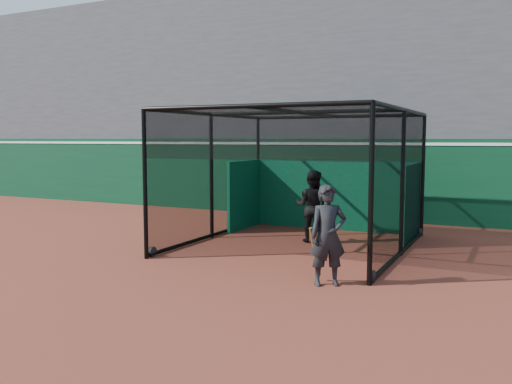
% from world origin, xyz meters
% --- Properties ---
extents(ground, '(120.00, 120.00, 0.00)m').
position_xyz_m(ground, '(0.00, 0.00, 0.00)').
color(ground, brown).
rests_on(ground, ground).
extents(outfield_wall, '(50.00, 0.50, 2.50)m').
position_xyz_m(outfield_wall, '(0.00, 8.50, 1.29)').
color(outfield_wall, '#0A391F').
rests_on(outfield_wall, ground).
extents(grandstand, '(50.00, 7.85, 8.95)m').
position_xyz_m(grandstand, '(0.00, 12.27, 4.48)').
color(grandstand, '#4C4C4F').
rests_on(grandstand, ground).
extents(batting_cage, '(4.81, 5.46, 3.11)m').
position_xyz_m(batting_cage, '(0.90, 3.65, 1.55)').
color(batting_cage, black).
rests_on(batting_cage, ground).
extents(batter, '(0.88, 0.70, 1.74)m').
position_xyz_m(batter, '(1.01, 4.24, 0.87)').
color(batter, black).
rests_on(batter, ground).
extents(on_deck_player, '(0.75, 0.69, 1.73)m').
position_xyz_m(on_deck_player, '(2.61, 0.64, 0.86)').
color(on_deck_player, black).
rests_on(on_deck_player, ground).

